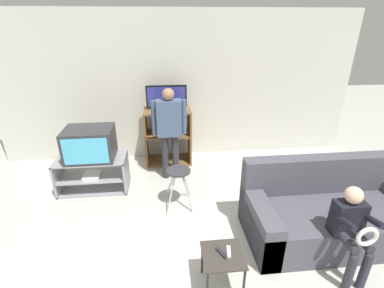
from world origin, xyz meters
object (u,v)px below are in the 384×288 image
television_main (90,144)px  snack_table (223,259)px  media_shelf (168,136)px  couch (330,213)px  person_seated_child (352,226)px  remote_control_white (229,252)px  tv_stand (93,174)px  folding_stool (178,177)px  television_flat (167,98)px  remote_control_black (221,253)px  person_standing_adult (169,126)px

television_main → snack_table: size_ratio=1.70×
television_main → media_shelf: bearing=34.1°
couch → person_seated_child: 0.64m
snack_table → remote_control_white: remote_control_white is taller
tv_stand → folding_stool: (1.28, -0.54, 0.19)m
television_flat → remote_control_white: size_ratio=4.77×
tv_stand → remote_control_black: 2.50m
tv_stand → snack_table: size_ratio=2.55×
couch → person_standing_adult: bearing=139.9°
media_shelf → person_seated_child: (1.71, -2.67, 0.07)m
tv_stand → television_flat: 1.71m
media_shelf → television_flat: bearing=93.4°
folding_stool → couch: 1.93m
media_shelf → remote_control_black: bearing=-81.1°
tv_stand → remote_control_black: size_ratio=7.15×
snack_table → person_standing_adult: (-0.42, 2.15, 0.56)m
media_shelf → snack_table: 2.76m
television_flat → remote_control_black: size_ratio=4.77×
folding_stool → person_standing_adult: size_ratio=0.37×
tv_stand → television_main: television_main is taller
couch → remote_control_black: bearing=-157.9°
television_main → remote_control_white: bearing=-49.3°
person_standing_adult → folding_stool: bearing=-83.7°
media_shelf → folding_stool: media_shelf is taller
media_shelf → television_flat: (-0.00, 0.01, 0.68)m
couch → tv_stand: bearing=156.4°
television_flat → folding_stool: (0.11, -1.35, -0.74)m
remote_control_black → person_standing_adult: bearing=73.8°
television_main → media_shelf: media_shelf is taller
television_flat → person_seated_child: (1.71, -2.68, -0.62)m
television_main → remote_control_black: television_main is taller
media_shelf → couch: (1.87, -2.12, -0.21)m
tv_stand → couch: couch is taller
media_shelf → television_flat: 0.68m
remote_control_white → couch: (1.37, 0.58, -0.12)m
tv_stand → person_seated_child: (2.88, -1.87, 0.32)m
tv_stand → television_main: (0.02, 0.02, 0.50)m
remote_control_white → person_seated_child: size_ratio=0.15×
television_flat → person_standing_adult: bearing=-88.1°
folding_stool → remote_control_black: (0.32, -1.36, -0.04)m
snack_table → television_main: bearing=129.4°
folding_stool → person_seated_child: 2.09m
media_shelf → person_seated_child: media_shelf is taller
television_main → snack_table: television_main is taller
tv_stand → remote_control_white: bearing=-48.8°
folding_stool → remote_control_white: bearing=-73.9°
folding_stool → couch: size_ratio=0.28×
tv_stand → snack_table: bearing=-50.0°
television_main → couch: size_ratio=0.35×
television_flat → folding_stool: 1.55m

